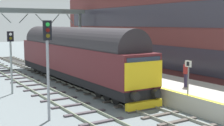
{
  "coord_description": "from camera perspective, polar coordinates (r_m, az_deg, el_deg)",
  "views": [
    {
      "loc": [
        -10.96,
        -18.07,
        4.97
      ],
      "look_at": [
        0.2,
        -0.03,
        2.31
      ],
      "focal_mm": 50.63,
      "sensor_mm": 36.0,
      "label": 1
    }
  ],
  "objects": [
    {
      "name": "platform_number_sign",
      "position": [
        18.25,
        13.61,
        -1.56
      ],
      "size": [
        0.1,
        0.44,
        1.9
      ],
      "color": "slate",
      "rests_on": "station_platform"
    },
    {
      "name": "diesel_locomotive",
      "position": [
        26.26,
        -6.93,
        1.67
      ],
      "size": [
        2.74,
        19.42,
        4.68
      ],
      "color": "black",
      "rests_on": "ground"
    },
    {
      "name": "track_main",
      "position": [
        21.7,
        -0.5,
        -5.94
      ],
      "size": [
        2.5,
        60.0,
        0.15
      ],
      "color": "gray",
      "rests_on": "ground"
    },
    {
      "name": "waiting_passenger",
      "position": [
        20.26,
        13.22,
        -1.49
      ],
      "size": [
        0.43,
        0.49,
        1.64
      ],
      "rotation": [
        0.0,
        0.0,
        1.23
      ],
      "color": "#2B2640",
      "rests_on": "station_platform"
    },
    {
      "name": "station_platform",
      "position": [
        23.63,
        7.0,
        -3.8
      ],
      "size": [
        4.0,
        44.0,
        1.01
      ],
      "color": "#AFADA2",
      "rests_on": "ground"
    },
    {
      "name": "signal_post_near",
      "position": [
        16.2,
        -11.53,
        0.93
      ],
      "size": [
        0.44,
        0.22,
        5.12
      ],
      "color": "gray",
      "rests_on": "ground"
    },
    {
      "name": "ground_plane",
      "position": [
        21.71,
        -0.5,
        -6.08
      ],
      "size": [
        140.0,
        140.0,
        0.0
      ],
      "primitive_type": "plane",
      "color": "slate",
      "rests_on": "ground"
    },
    {
      "name": "track_adjacent_west",
      "position": [
        20.24,
        -8.54,
        -6.98
      ],
      "size": [
        2.5,
        60.0,
        0.15
      ],
      "color": "gray",
      "rests_on": "ground"
    },
    {
      "name": "signal_post_mid",
      "position": [
        23.24,
        -17.79,
        1.36
      ],
      "size": [
        0.44,
        0.22,
        4.43
      ],
      "color": "gray",
      "rests_on": "ground"
    },
    {
      "name": "overhead_footbridge",
      "position": [
        37.6,
        -14.31,
        8.53
      ],
      "size": [
        12.59,
        2.0,
        6.64
      ],
      "color": "slate",
      "rests_on": "ground"
    },
    {
      "name": "station_building",
      "position": [
        32.12,
        10.08,
        7.97
      ],
      "size": [
        5.62,
        34.66,
        10.98
      ],
      "color": "brown",
      "rests_on": "ground"
    }
  ]
}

